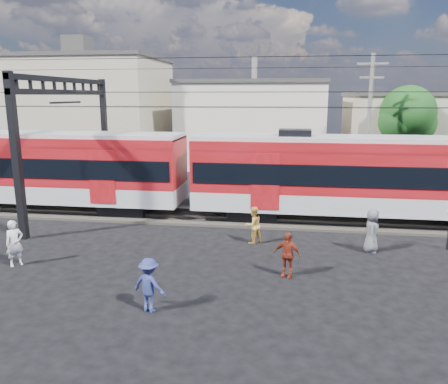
{
  "coord_description": "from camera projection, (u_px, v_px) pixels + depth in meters",
  "views": [
    {
      "loc": [
        1.13,
        -13.03,
        6.05
      ],
      "look_at": [
        -1.51,
        5.0,
        2.0
      ],
      "focal_mm": 35.0,
      "sensor_mm": 36.0,
      "label": 1
    }
  ],
  "objects": [
    {
      "name": "utility_pole_mid",
      "position": [
        369.0,
        121.0,
        26.72
      ],
      "size": [
        1.8,
        0.24,
        8.5
      ],
      "color": "slate",
      "rests_on": "ground"
    },
    {
      "name": "pedestrian_b",
      "position": [
        253.0,
        225.0,
        18.11
      ],
      "size": [
        0.97,
        0.95,
        1.57
      ],
      "primitive_type": "imported",
      "rotation": [
        0.0,
        0.0,
        3.84
      ],
      "color": "gold",
      "rests_on": "ground"
    },
    {
      "name": "catenary",
      "position": [
        92.0,
        114.0,
        21.9
      ],
      "size": [
        70.0,
        9.3,
        7.52
      ],
      "color": "black",
      "rests_on": "ground"
    },
    {
      "name": "pedestrian_d",
      "position": [
        287.0,
        255.0,
        14.73
      ],
      "size": [
        1.0,
        0.65,
        1.58
      ],
      "primitive_type": "imported",
      "rotation": [
        0.0,
        0.0,
        -0.31
      ],
      "color": "maroon",
      "rests_on": "ground"
    },
    {
      "name": "track_bed",
      "position": [
        263.0,
        218.0,
        21.77
      ],
      "size": [
        70.0,
        3.4,
        0.12
      ],
      "primitive_type": "cube",
      "color": "#2D2823",
      "rests_on": "ground"
    },
    {
      "name": "rail_near",
      "position": [
        262.0,
        220.0,
        21.02
      ],
      "size": [
        70.0,
        0.12,
        0.12
      ],
      "primitive_type": "cube",
      "color": "#59544C",
      "rests_on": "track_bed"
    },
    {
      "name": "rail_far",
      "position": [
        263.0,
        212.0,
        22.47
      ],
      "size": [
        70.0,
        0.12,
        0.12
      ],
      "primitive_type": "cube",
      "color": "#59544C",
      "rests_on": "track_bed"
    },
    {
      "name": "pedestrian_e",
      "position": [
        372.0,
        231.0,
        17.05
      ],
      "size": [
        0.69,
        0.93,
        1.73
      ],
      "primitive_type": "imported",
      "rotation": [
        0.0,
        0.0,
        1.4
      ],
      "color": "#55555B",
      "rests_on": "ground"
    },
    {
      "name": "building_midwest",
      "position": [
        254.0,
        122.0,
        39.63
      ],
      "size": [
        12.24,
        12.24,
        7.3
      ],
      "color": "beige",
      "rests_on": "ground"
    },
    {
      "name": "building_west",
      "position": [
        82.0,
        111.0,
        38.64
      ],
      "size": [
        14.28,
        10.2,
        9.3
      ],
      "color": "tan",
      "rests_on": "ground"
    },
    {
      "name": "pedestrian_c",
      "position": [
        149.0,
        285.0,
        12.35
      ],
      "size": [
        1.16,
        0.88,
        1.59
      ],
      "primitive_type": "imported",
      "rotation": [
        0.0,
        0.0,
        2.83
      ],
      "color": "navy",
      "rests_on": "ground"
    },
    {
      "name": "commuter_train",
      "position": [
        367.0,
        174.0,
        20.58
      ],
      "size": [
        50.3,
        3.08,
        4.17
      ],
      "color": "black",
      "rests_on": "ground"
    },
    {
      "name": "ground",
      "position": [
        248.0,
        287.0,
        14.06
      ],
      "size": [
        120.0,
        120.0,
        0.0
      ],
      "primitive_type": "plane",
      "color": "black",
      "rests_on": "ground"
    },
    {
      "name": "pedestrian_a",
      "position": [
        15.0,
        243.0,
        15.71
      ],
      "size": [
        0.7,
        0.73,
        1.68
      ],
      "primitive_type": "imported",
      "rotation": [
        0.0,
        0.0,
        0.88
      ],
      "color": "silver",
      "rests_on": "ground"
    },
    {
      "name": "tree_near",
      "position": [
        410.0,
        117.0,
        29.23
      ],
      "size": [
        3.82,
        3.64,
        6.72
      ],
      "color": "#382619",
      "rests_on": "ground"
    }
  ]
}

